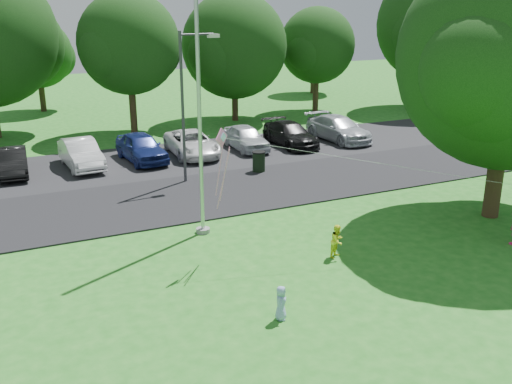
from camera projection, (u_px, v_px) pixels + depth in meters
name	position (u px, v px, depth m)	size (l,w,h in m)	color
ground	(365.00, 269.00, 17.68)	(120.00, 120.00, 0.00)	#216E1D
park_road	(246.00, 189.00, 25.41)	(60.00, 6.00, 0.06)	black
parking_strip	(197.00, 156.00, 30.99)	(42.00, 7.00, 0.06)	black
flagpole	(200.00, 118.00, 19.26)	(0.50, 0.50, 10.00)	#B7BABF
street_lamp	(188.00, 94.00, 25.31)	(1.91, 0.31, 6.78)	#3F3F44
trash_can	(259.00, 162.00, 27.87)	(0.66, 0.66, 1.04)	black
big_tree	(510.00, 63.00, 20.26)	(8.87, 8.12, 10.10)	#332316
tree_row	(172.00, 39.00, 37.39)	(64.35, 11.94, 10.88)	#332316
horizon_trees	(166.00, 51.00, 47.12)	(77.46, 7.20, 7.02)	#332316
parked_cars	(212.00, 141.00, 31.18)	(20.15, 5.25, 1.48)	black
child_yellow	(337.00, 241.00, 18.40)	(0.53, 0.42, 1.10)	#ECFA27
child_blue	(281.00, 303.00, 14.71)	(0.46, 0.30, 0.94)	#8AAAD4
kite	(233.00, 153.00, 17.46)	(9.73, 3.51, 2.65)	pink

